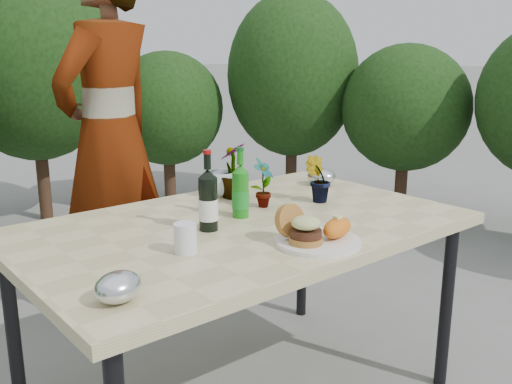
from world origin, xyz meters
TOP-DOWN VIEW (x-y plane):
  - patio_table at (0.00, 0.00)m, footprint 1.60×1.00m
  - shrub_hedge at (-0.01, 1.79)m, footprint 6.72×5.03m
  - dinner_plate at (0.05, -0.34)m, footprint 0.28×0.28m
  - burger_stack at (-0.01, -0.32)m, footprint 0.11×0.16m
  - sweet_potato at (0.11, -0.36)m, footprint 0.17×0.12m
  - grilled_veg at (0.06, -0.25)m, footprint 0.08×0.05m
  - wine_bottle at (-0.15, 0.00)m, footprint 0.07×0.07m
  - sparkling_water at (0.04, 0.06)m, footprint 0.06×0.06m
  - plastic_cup at (-0.33, -0.14)m, footprint 0.07×0.07m
  - seedling_left at (0.19, 0.11)m, footprint 0.12×0.10m
  - seedling_mid at (0.42, 0.03)m, footprint 0.13×0.13m
  - seedling_right at (0.19, 0.31)m, footprint 0.18×0.18m
  - blue_bowl at (0.17, 0.36)m, footprint 0.15×0.15m
  - foil_packet_left at (-0.65, -0.33)m, footprint 0.16×0.14m
  - foil_packet_right at (0.64, 0.23)m, footprint 0.16×0.17m
  - person at (0.02, 1.11)m, footprint 0.81×0.69m

SIDE VIEW (x-z plane):
  - patio_table at x=0.00m, z-range 0.32..1.07m
  - dinner_plate at x=0.05m, z-range 0.75..0.76m
  - grilled_veg at x=0.06m, z-range 0.76..0.79m
  - foil_packet_left at x=-0.65m, z-range 0.75..0.83m
  - foil_packet_right at x=0.64m, z-range 0.75..0.83m
  - sweet_potato at x=0.11m, z-range 0.77..0.83m
  - plastic_cup at x=-0.33m, z-range 0.75..0.84m
  - blue_bowl at x=0.17m, z-range 0.75..0.86m
  - burger_stack at x=-0.01m, z-range 0.75..0.87m
  - seedling_mid at x=0.42m, z-range 0.75..0.94m
  - sparkling_water at x=0.04m, z-range 0.71..0.98m
  - seedling_left at x=0.19m, z-range 0.75..0.95m
  - wine_bottle at x=-0.15m, z-range 0.71..1.00m
  - seedling_right at x=0.19m, z-range 0.75..0.98m
  - person at x=0.02m, z-range 0.00..1.87m
  - shrub_hedge at x=-0.01m, z-range 0.05..2.15m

